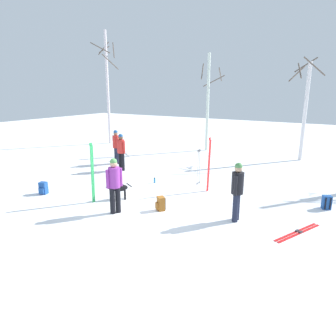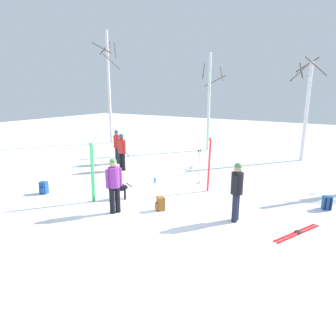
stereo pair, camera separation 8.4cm
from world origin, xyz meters
name	(u,v)px [view 2 (the right image)]	position (x,y,z in m)	size (l,w,h in m)	color
ground_plane	(144,212)	(0.00, 0.00, 0.00)	(60.00, 60.00, 0.00)	white
person_0	(122,150)	(-3.87, 3.54, 0.98)	(0.52, 0.34, 1.72)	black
person_1	(117,145)	(-4.96, 4.43, 0.98)	(0.47, 0.34, 1.72)	#1E2338
person_2	(237,188)	(2.61, 0.88, 0.98)	(0.34, 0.52, 1.72)	#1E2338
person_3	(114,182)	(-0.71, -0.51, 0.98)	(0.34, 0.48, 1.72)	black
dog	(118,188)	(-1.44, 0.44, 0.39)	(0.70, 0.63, 0.57)	black
ski_pair_planted_0	(92,173)	(-1.96, -0.17, 1.00)	(0.02, 0.18, 2.01)	green
ski_pair_planted_1	(209,165)	(0.82, 2.92, 1.00)	(0.03, 0.24, 2.01)	red
ski_pair_lying_0	(297,233)	(4.28, 0.99, 0.01)	(0.88, 1.71, 0.05)	red
ski_poles_0	(199,166)	(0.16, 3.42, 0.76)	(0.07, 0.25, 1.42)	#B2B2BC
backpack_0	(160,204)	(0.35, 0.39, 0.21)	(0.34, 0.34, 0.44)	#99591E
backpack_1	(44,188)	(-4.11, -0.55, 0.21)	(0.31, 0.33, 0.44)	#1E4C99
backpack_2	(327,203)	(4.75, 3.25, 0.21)	(0.32, 0.34, 0.44)	#1E4C99
water_bottle_0	(155,180)	(-1.44, 2.68, 0.10)	(0.07, 0.07, 0.22)	#1E72BF
birch_tree_0	(109,86)	(-9.41, 8.86, 3.93)	(1.39, 1.59, 7.43)	silver
birch_tree_1	(209,101)	(-2.55, 10.13, 3.01)	(1.56, 1.37, 5.76)	silver
birch_tree_2	(306,108)	(2.86, 10.22, 2.77)	(1.68, 1.68, 5.29)	white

